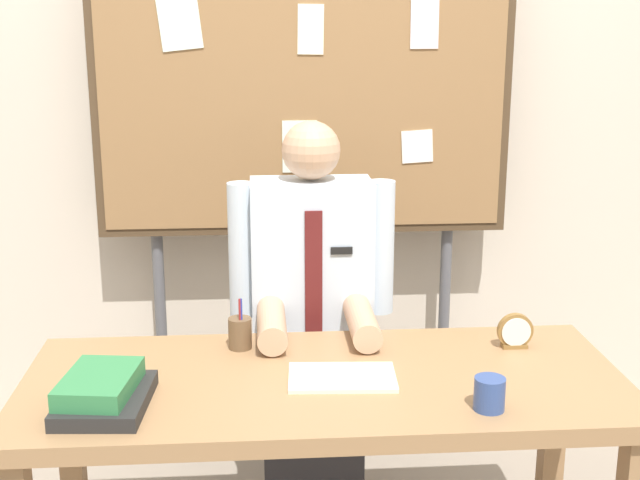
% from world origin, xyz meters
% --- Properties ---
extents(back_wall, '(6.40, 0.08, 2.70)m').
position_xyz_m(back_wall, '(0.00, 1.18, 1.35)').
color(back_wall, beige).
rests_on(back_wall, ground_plane).
extents(desk, '(1.67, 0.71, 0.75)m').
position_xyz_m(desk, '(0.00, 0.00, 0.65)').
color(desk, '#9E754C').
rests_on(desk, ground_plane).
extents(person, '(0.55, 0.56, 1.39)m').
position_xyz_m(person, '(0.00, 0.54, 0.65)').
color(person, '#2D2D33').
rests_on(person, ground_plane).
extents(bulletin_board, '(1.54, 0.09, 1.98)m').
position_xyz_m(bulletin_board, '(0.00, 0.97, 1.42)').
color(bulletin_board, '#4C3823').
rests_on(bulletin_board, ground_plane).
extents(book_stack, '(0.24, 0.31, 0.09)m').
position_xyz_m(book_stack, '(-0.58, -0.14, 0.79)').
color(book_stack, '#262626').
rests_on(book_stack, desk).
extents(open_notebook, '(0.30, 0.20, 0.01)m').
position_xyz_m(open_notebook, '(0.05, -0.02, 0.75)').
color(open_notebook, '#F4EFCC').
rests_on(open_notebook, desk).
extents(desk_clock, '(0.11, 0.04, 0.11)m').
position_xyz_m(desk_clock, '(0.59, 0.17, 0.79)').
color(desk_clock, olive).
rests_on(desk_clock, desk).
extents(coffee_mug, '(0.08, 0.08, 0.09)m').
position_xyz_m(coffee_mug, '(0.40, -0.23, 0.79)').
color(coffee_mug, '#334C8C').
rests_on(coffee_mug, desk).
extents(pen_holder, '(0.07, 0.07, 0.16)m').
position_xyz_m(pen_holder, '(-0.24, 0.23, 0.80)').
color(pen_holder, brown).
rests_on(pen_holder, desk).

